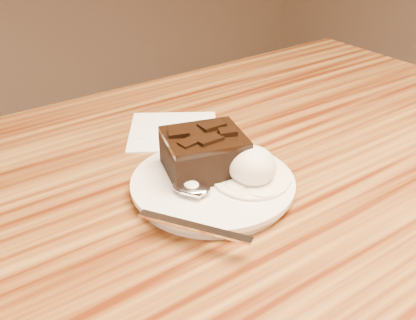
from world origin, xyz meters
TOP-DOWN VIEW (x-y plane):
  - plate at (-0.03, 0.02)m, footprint 0.20×0.20m
  - brownie at (-0.02, 0.04)m, footprint 0.12×0.11m
  - ice_cream_scoop at (0.01, -0.01)m, footprint 0.06×0.06m
  - melt_puddle at (0.01, -0.01)m, footprint 0.10×0.10m
  - spoon at (-0.06, 0.01)m, footprint 0.13×0.18m
  - napkin at (0.02, 0.19)m, footprint 0.19×0.19m
  - crumb_a at (-0.05, 0.02)m, footprint 0.01×0.01m
  - crumb_b at (-0.01, 0.00)m, footprint 0.01×0.01m

SIDE VIEW (x-z plane):
  - napkin at x=0.02m, z-range 0.75..0.76m
  - plate at x=-0.03m, z-range 0.75..0.77m
  - melt_puddle at x=0.01m, z-range 0.77..0.77m
  - crumb_b at x=-0.01m, z-range 0.77..0.77m
  - crumb_a at x=-0.05m, z-range 0.77..0.77m
  - spoon at x=-0.06m, z-range 0.77..0.78m
  - ice_cream_scoop at x=0.01m, z-range 0.76..0.81m
  - brownie at x=-0.02m, z-range 0.77..0.81m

